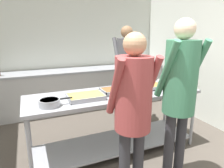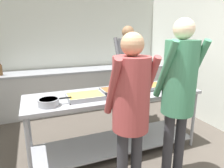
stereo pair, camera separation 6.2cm
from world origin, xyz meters
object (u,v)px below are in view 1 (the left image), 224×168
object	(u,v)px
guest_serving_left	(180,86)
serving_tray_greens	(86,97)
guest_serving_right	(133,102)
plate_stack	(165,82)
cook_behind_counter	(126,64)
serving_tray_roast	(116,90)
serving_tray_vegetables	(147,87)
sauce_pan	(50,103)

from	to	relation	value
guest_serving_left	serving_tray_greens	bearing A→B (deg)	139.12
serving_tray_greens	guest_serving_right	bearing A→B (deg)	-71.24
plate_stack	cook_behind_counter	world-z (taller)	cook_behind_counter
serving_tray_greens	serving_tray_roast	xyz separation A→B (m)	(0.46, 0.10, -0.00)
serving_tray_vegetables	plate_stack	bearing A→B (deg)	15.18
serving_tray_vegetables	cook_behind_counter	size ratio (longest dim) A/B	0.28
serving_tray_vegetables	guest_serving_right	bearing A→B (deg)	-130.03
serving_tray_vegetables	plate_stack	size ratio (longest dim) A/B	1.88
serving_tray_greens	serving_tray_vegetables	distance (m)	0.95
sauce_pan	serving_tray_greens	xyz separation A→B (m)	(0.44, 0.09, -0.02)
serving_tray_greens	serving_tray_roast	size ratio (longest dim) A/B	1.08
guest_serving_right	cook_behind_counter	world-z (taller)	cook_behind_counter
serving_tray_roast	sauce_pan	bearing A→B (deg)	-167.63
serving_tray_roast	cook_behind_counter	xyz separation A→B (m)	(0.54, 0.76, 0.21)
guest_serving_left	guest_serving_right	bearing A→B (deg)	-177.26
serving_tray_vegetables	plate_stack	world-z (taller)	plate_stack
serving_tray_greens	cook_behind_counter	world-z (taller)	cook_behind_counter
plate_stack	guest_serving_left	bearing A→B (deg)	-120.49
serving_tray_greens	plate_stack	world-z (taller)	plate_stack
guest_serving_right	cook_behind_counter	size ratio (longest dim) A/B	0.94
plate_stack	sauce_pan	bearing A→B (deg)	-170.60
serving_tray_vegetables	cook_behind_counter	bearing A→B (deg)	86.13
sauce_pan	cook_behind_counter	world-z (taller)	cook_behind_counter
guest_serving_left	guest_serving_right	size ratio (longest dim) A/B	1.08
serving_tray_vegetables	guest_serving_left	bearing A→B (deg)	-98.98
cook_behind_counter	guest_serving_left	bearing A→B (deg)	-96.49
guest_serving_right	serving_tray_vegetables	bearing A→B (deg)	49.97
serving_tray_roast	plate_stack	world-z (taller)	plate_stack
sauce_pan	guest_serving_left	world-z (taller)	guest_serving_left
serving_tray_vegetables	guest_serving_left	distance (m)	0.85
sauce_pan	plate_stack	world-z (taller)	sauce_pan
serving_tray_roast	cook_behind_counter	world-z (taller)	cook_behind_counter
serving_tray_vegetables	guest_serving_right	size ratio (longest dim) A/B	0.29
sauce_pan	serving_tray_greens	size ratio (longest dim) A/B	0.83
serving_tray_vegetables	cook_behind_counter	xyz separation A→B (m)	(0.05, 0.77, 0.21)
serving_tray_vegetables	guest_serving_left	size ratio (longest dim) A/B	0.27
plate_stack	cook_behind_counter	distance (m)	0.78
cook_behind_counter	serving_tray_vegetables	bearing A→B (deg)	-93.87
serving_tray_greens	serving_tray_vegetables	world-z (taller)	same
guest_serving_left	cook_behind_counter	bearing A→B (deg)	83.51
serving_tray_greens	cook_behind_counter	xyz separation A→B (m)	(1.00, 0.87, 0.21)
plate_stack	cook_behind_counter	bearing A→B (deg)	118.50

